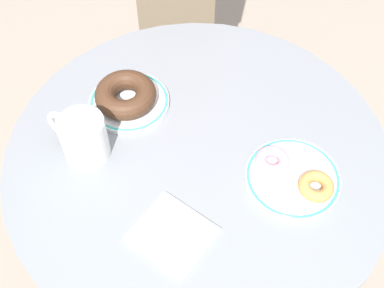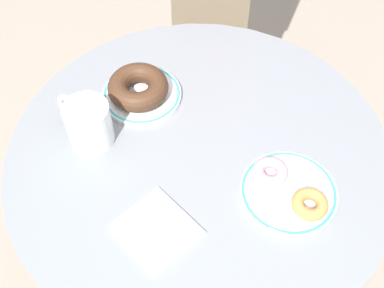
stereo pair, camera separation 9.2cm
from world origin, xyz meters
name	(u,v)px [view 1 (the left image)]	position (x,y,z in m)	size (l,w,h in m)	color
ground_plane	(196,286)	(0.00, 0.00, -0.01)	(7.00, 7.00, 0.02)	gray
cafe_table	(197,204)	(0.00, 0.00, 0.55)	(0.78, 0.78, 0.77)	slate
plate_left	(129,102)	(-0.19, 0.03, 0.78)	(0.17, 0.17, 0.01)	white
plate_right	(293,178)	(0.19, 0.04, 0.78)	(0.18, 0.18, 0.01)	white
donut_chocolate	(126,95)	(-0.19, 0.02, 0.81)	(0.13, 0.13, 0.04)	#422819
donut_old_fashioned	(316,186)	(0.24, 0.03, 0.80)	(0.07, 0.07, 0.02)	#BC7F42
donut_pink_frosted	(272,161)	(0.14, 0.04, 0.80)	(0.07, 0.07, 0.02)	pink
paper_napkin	(173,234)	(0.06, -0.18, 0.78)	(0.13, 0.12, 0.01)	white
coffee_mug	(83,137)	(-0.19, -0.12, 0.82)	(0.13, 0.09, 0.09)	white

